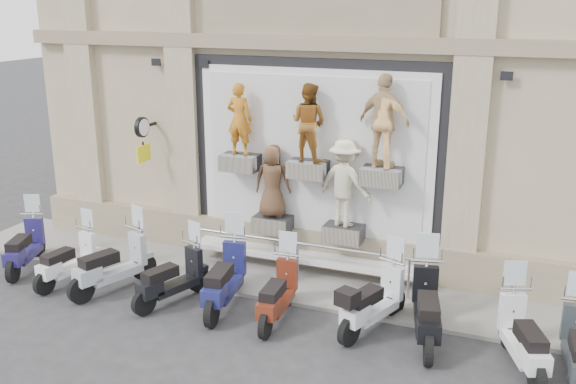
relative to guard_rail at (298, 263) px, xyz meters
name	(u,v)px	position (x,y,z in m)	size (l,w,h in m)	color
ground	(258,327)	(0.00, -2.00, -0.47)	(90.00, 90.00, 0.00)	#2D2D30
sidewalk	(299,280)	(0.00, 0.10, -0.43)	(16.00, 2.20, 0.08)	gray
shop_vitrine	(318,165)	(0.17, 0.74, 1.94)	(5.60, 0.97, 4.30)	black
guard_rail	(298,263)	(0.00, 0.00, 0.00)	(5.06, 0.10, 0.93)	#9EA0A5
clock_sign_bracket	(143,134)	(-3.90, 0.47, 2.34)	(0.10, 0.80, 1.02)	black
scooter_a	(24,236)	(-5.79, -1.47, 0.30)	(0.55, 1.88, 1.53)	#1D1650
scooter_b	(68,250)	(-4.42, -1.70, 0.26)	(0.52, 1.79, 1.45)	white
scooter_c	(112,253)	(-3.33, -1.69, 0.36)	(0.59, 2.03, 1.65)	#9BA1A8
scooter_d	(171,267)	(-1.94, -1.72, 0.29)	(0.54, 1.86, 1.51)	black
scooter_e	(224,266)	(-0.90, -1.52, 0.39)	(0.61, 2.10, 1.71)	#16194F
scooter_f	(278,282)	(0.23, -1.63, 0.30)	(0.55, 1.87, 1.52)	#591E0F
scooter_g	(374,289)	(1.95, -1.33, 0.33)	(0.57, 1.96, 1.59)	silver
scooter_h	(428,295)	(2.88, -1.37, 0.40)	(0.62, 2.12, 1.72)	black
scooter_i	(525,324)	(4.45, -1.73, 0.33)	(0.57, 1.97, 1.60)	silver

